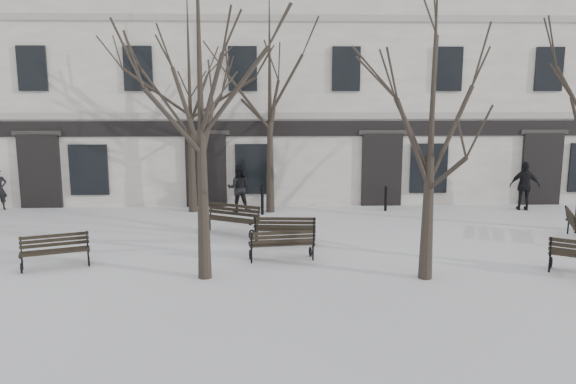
{
  "coord_description": "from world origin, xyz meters",
  "views": [
    {
      "loc": [
        -1.0,
        -14.18,
        4.47
      ],
      "look_at": [
        -0.42,
        3.0,
        1.44
      ],
      "focal_mm": 35.0,
      "sensor_mm": 36.0,
      "label": 1
    }
  ],
  "objects_px": {
    "bench_0": "(55,250)",
    "bench_3": "(231,218)",
    "bench_4": "(285,229)",
    "bench_1": "(282,243)",
    "tree_2": "(433,93)",
    "tree_1": "(199,58)"
  },
  "relations": [
    {
      "from": "bench_0",
      "to": "bench_3",
      "type": "distance_m",
      "value": 5.49
    },
    {
      "from": "bench_4",
      "to": "bench_1",
      "type": "bearing_deg",
      "value": 89.4
    },
    {
      "from": "bench_0",
      "to": "bench_3",
      "type": "relative_size",
      "value": 0.91
    },
    {
      "from": "bench_1",
      "to": "bench_4",
      "type": "distance_m",
      "value": 1.58
    },
    {
      "from": "tree_2",
      "to": "bench_1",
      "type": "height_order",
      "value": "tree_2"
    },
    {
      "from": "tree_1",
      "to": "tree_2",
      "type": "bearing_deg",
      "value": -2.27
    },
    {
      "from": "bench_0",
      "to": "bench_1",
      "type": "bearing_deg",
      "value": -16.04
    },
    {
      "from": "tree_1",
      "to": "bench_3",
      "type": "relative_size",
      "value": 4.29
    },
    {
      "from": "tree_1",
      "to": "bench_4",
      "type": "distance_m",
      "value": 5.95
    },
    {
      "from": "bench_1",
      "to": "tree_1",
      "type": "bearing_deg",
      "value": 28.0
    },
    {
      "from": "tree_1",
      "to": "bench_3",
      "type": "height_order",
      "value": "tree_1"
    },
    {
      "from": "tree_2",
      "to": "bench_0",
      "type": "height_order",
      "value": "tree_2"
    },
    {
      "from": "tree_2",
      "to": "tree_1",
      "type": "bearing_deg",
      "value": 177.73
    },
    {
      "from": "tree_2",
      "to": "bench_1",
      "type": "relative_size",
      "value": 3.92
    },
    {
      "from": "tree_2",
      "to": "bench_4",
      "type": "bearing_deg",
      "value": 136.76
    },
    {
      "from": "bench_4",
      "to": "tree_2",
      "type": "bearing_deg",
      "value": 140.72
    },
    {
      "from": "tree_1",
      "to": "bench_3",
      "type": "bearing_deg",
      "value": 85.38
    },
    {
      "from": "tree_2",
      "to": "bench_0",
      "type": "xyz_separation_m",
      "value": [
        -9.37,
        1.2,
        -4.02
      ]
    },
    {
      "from": "bench_0",
      "to": "bench_1",
      "type": "distance_m",
      "value": 5.91
    },
    {
      "from": "tree_2",
      "to": "bench_0",
      "type": "distance_m",
      "value": 10.27
    },
    {
      "from": "bench_3",
      "to": "bench_4",
      "type": "distance_m",
      "value": 2.21
    },
    {
      "from": "bench_3",
      "to": "bench_4",
      "type": "xyz_separation_m",
      "value": [
        1.69,
        -1.42,
        -0.02
      ]
    }
  ]
}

